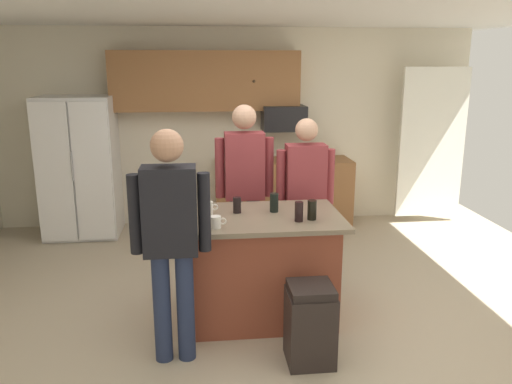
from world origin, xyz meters
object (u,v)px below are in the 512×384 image
object	(u,v)px
microwave_over_range	(284,118)
glass_dark_ale	(299,212)
mug_ceramic_white	(209,208)
trash_bin	(310,324)
tumbler_amber	(312,210)
mug_blue_stoneware	(216,222)
glass_short_whisky	(237,205)
kitchen_island	(260,266)
person_elder_center	(305,191)
glass_stout_tall	(274,203)
person_guest_by_door	(171,232)
person_host_foreground	(245,181)
refrigerator	(80,167)

from	to	relation	value
microwave_over_range	glass_dark_ale	size ratio (longest dim) A/B	3.46
mug_ceramic_white	trash_bin	xyz separation A→B (m)	(0.71, -0.81, -0.68)
tumbler_amber	mug_blue_stoneware	size ratio (longest dim) A/B	1.23
glass_short_whisky	tumbler_amber	bearing A→B (deg)	-23.55
kitchen_island	tumbler_amber	size ratio (longest dim) A/B	8.53
person_elder_center	mug_ceramic_white	size ratio (longest dim) A/B	13.84
glass_short_whisky	glass_dark_ale	size ratio (longest dim) A/B	0.83
glass_stout_tall	mug_blue_stoneware	bearing A→B (deg)	-142.98
tumbler_amber	glass_short_whisky	world-z (taller)	tumbler_amber
person_guest_by_door	glass_dark_ale	xyz separation A→B (m)	(1.00, 0.39, -0.00)
tumbler_amber	mug_ceramic_white	bearing A→B (deg)	163.85
microwave_over_range	mug_blue_stoneware	size ratio (longest dim) A/B	4.29
microwave_over_range	glass_short_whisky	world-z (taller)	microwave_over_range
mug_blue_stoneware	trash_bin	xyz separation A→B (m)	(0.66, -0.44, -0.67)
kitchen_island	person_host_foreground	world-z (taller)	person_host_foreground
trash_bin	kitchen_island	bearing A→B (deg)	111.62
kitchen_island	person_elder_center	xyz separation A→B (m)	(0.52, 0.69, 0.48)
microwave_over_range	person_elder_center	distance (m)	1.94
glass_dark_ale	tumbler_amber	bearing A→B (deg)	18.25
person_guest_by_door	glass_stout_tall	distance (m)	1.08
mug_blue_stoneware	person_guest_by_door	bearing A→B (deg)	-138.15
glass_short_whisky	glass_dark_ale	bearing A→B (deg)	-31.85
person_elder_center	trash_bin	distance (m)	1.57
microwave_over_range	glass_short_whisky	xyz separation A→B (m)	(-0.79, -2.46, -0.46)
person_host_foreground	trash_bin	xyz separation A→B (m)	(0.35, -1.52, -0.73)
mug_ceramic_white	glass_stout_tall	bearing A→B (deg)	1.18
mug_ceramic_white	trash_bin	world-z (taller)	mug_ceramic_white
glass_stout_tall	glass_short_whisky	bearing A→B (deg)	178.98
person_host_foreground	glass_stout_tall	bearing A→B (deg)	11.14
glass_dark_ale	mug_blue_stoneware	bearing A→B (deg)	-171.89
person_elder_center	glass_dark_ale	xyz separation A→B (m)	(-0.23, -0.88, 0.05)
glass_short_whisky	trash_bin	distance (m)	1.18
person_elder_center	trash_bin	size ratio (longest dim) A/B	2.71
person_guest_by_door	glass_dark_ale	bearing A→B (deg)	-18.22
microwave_over_range	mug_blue_stoneware	world-z (taller)	microwave_over_range
refrigerator	glass_stout_tall	distance (m)	3.17
mug_ceramic_white	person_host_foreground	bearing A→B (deg)	62.79
trash_bin	microwave_over_range	bearing A→B (deg)	84.36
mug_blue_stoneware	glass_stout_tall	size ratio (longest dim) A/B	0.81
mug_ceramic_white	glass_stout_tall	world-z (taller)	glass_stout_tall
refrigerator	kitchen_island	size ratio (longest dim) A/B	1.29
refrigerator	person_guest_by_door	distance (m)	3.29
kitchen_island	glass_stout_tall	world-z (taller)	glass_stout_tall
refrigerator	glass_dark_ale	distance (m)	3.49
mug_ceramic_white	glass_stout_tall	distance (m)	0.56
person_elder_center	person_host_foreground	bearing A→B (deg)	-63.19
person_elder_center	mug_ceramic_white	distance (m)	1.12
person_elder_center	trash_bin	xyz separation A→B (m)	(-0.24, -1.41, -0.65)
person_guest_by_door	kitchen_island	bearing A→B (deg)	-0.00
mug_ceramic_white	glass_dark_ale	xyz separation A→B (m)	(0.71, -0.28, 0.03)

